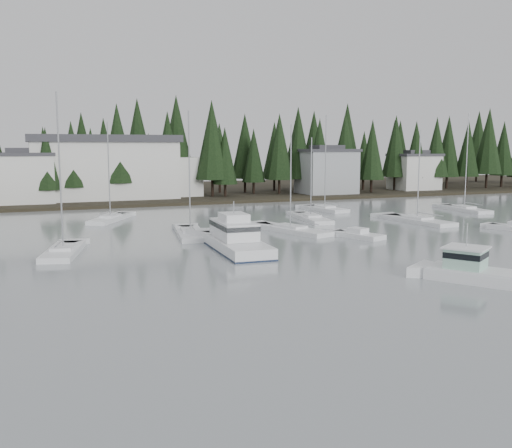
{
  "coord_description": "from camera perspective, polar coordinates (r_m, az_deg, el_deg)",
  "views": [
    {
      "loc": [
        -17.39,
        -18.94,
        9.38
      ],
      "look_at": [
        1.48,
        28.23,
        2.5
      ],
      "focal_mm": 40.0,
      "sensor_mm": 36.0,
      "label": 1
    }
  ],
  "objects": [
    {
      "name": "ground",
      "position": [
        27.37,
        19.95,
        -12.81
      ],
      "size": [
        260.0,
        260.0,
        0.0
      ],
      "primitive_type": "plane",
      "color": "gray",
      "rests_on": "ground"
    },
    {
      "name": "far_shore_land",
      "position": [
        117.61,
        -13.25,
        2.93
      ],
      "size": [
        240.0,
        54.0,
        1.0
      ],
      "primitive_type": "cube",
      "color": "black",
      "rests_on": "ground"
    },
    {
      "name": "conifer_treeline",
      "position": [
        106.79,
        -12.36,
        2.49
      ],
      "size": [
        200.0,
        22.0,
        20.0
      ],
      "primitive_type": null,
      "color": "black",
      "rests_on": "ground"
    },
    {
      "name": "house_west",
      "position": [
        98.06,
        -22.2,
        4.38
      ],
      "size": [
        9.54,
        7.42,
        8.75
      ],
      "color": "silver",
      "rests_on": "ground"
    },
    {
      "name": "house_east_a",
      "position": [
        110.76,
        7.06,
        5.34
      ],
      "size": [
        10.6,
        8.48,
        9.25
      ],
      "color": "#999EA0",
      "rests_on": "ground"
    },
    {
      "name": "house_east_b",
      "position": [
        124.49,
        15.55,
        5.14
      ],
      "size": [
        9.54,
        7.42,
        8.25
      ],
      "color": "silver",
      "rests_on": "ground"
    },
    {
      "name": "harbor_inn",
      "position": [
        102.37,
        -13.75,
        5.48
      ],
      "size": [
        29.5,
        11.5,
        10.9
      ],
      "color": "silver",
      "rests_on": "ground"
    },
    {
      "name": "cabin_cruiser_center",
      "position": [
        52.29,
        -2.1,
        -1.76
      ],
      "size": [
        4.39,
        12.23,
        5.18
      ],
      "rotation": [
        0.0,
        0.0,
        1.52
      ],
      "color": "white",
      "rests_on": "ground"
    },
    {
      "name": "lobster_boat_teal",
      "position": [
        42.89,
        21.79,
        -4.73
      ],
      "size": [
        6.96,
        8.6,
        4.64
      ],
      "rotation": [
        0.0,
        0.0,
        2.14
      ],
      "color": "white",
      "rests_on": "ground"
    },
    {
      "name": "sailboat_0",
      "position": [
        63.7,
        3.45,
        -0.72
      ],
      "size": [
        5.82,
        11.27,
        12.39
      ],
      "rotation": [
        0.0,
        0.0,
        1.87
      ],
      "color": "white",
      "rests_on": "ground"
    },
    {
      "name": "sailboat_1",
      "position": [
        85.3,
        6.89,
        1.4
      ],
      "size": [
        4.12,
        8.62,
        14.53
      ],
      "rotation": [
        0.0,
        0.0,
        1.73
      ],
      "color": "white",
      "rests_on": "ground"
    },
    {
      "name": "sailboat_2",
      "position": [
        74.17,
        5.48,
        0.45
      ],
      "size": [
        4.04,
        10.7,
        11.14
      ],
      "rotation": [
        0.0,
        0.0,
        1.43
      ],
      "color": "white",
      "rests_on": "ground"
    },
    {
      "name": "sailboat_4",
      "position": [
        53.08,
        -18.69,
        -2.78
      ],
      "size": [
        4.64,
        9.24,
        14.61
      ],
      "rotation": [
        0.0,
        0.0,
        1.33
      ],
      "color": "white",
      "rests_on": "ground"
    },
    {
      "name": "sailboat_5",
      "position": [
        74.37,
        15.8,
        0.21
      ],
      "size": [
        3.84,
        11.18,
        12.03
      ],
      "rotation": [
        0.0,
        0.0,
        1.65
      ],
      "color": "white",
      "rests_on": "ground"
    },
    {
      "name": "sailboat_6",
      "position": [
        75.47,
        -14.35,
        0.39
      ],
      "size": [
        6.91,
        9.76,
        13.07
      ],
      "rotation": [
        0.0,
        0.0,
        1.06
      ],
      "color": "white",
      "rests_on": "ground"
    },
    {
      "name": "sailboat_8",
      "position": [
        60.98,
        -6.58,
        -1.12
      ],
      "size": [
        4.27,
        10.3,
        13.68
      ],
      "rotation": [
        0.0,
        0.0,
        1.41
      ],
      "color": "white",
      "rests_on": "ground"
    },
    {
      "name": "sailboat_10",
      "position": [
        89.87,
        20.1,
        1.3
      ],
      "size": [
        3.54,
        10.01,
        14.79
      ],
      "rotation": [
        0.0,
        0.0,
        1.48
      ],
      "color": "white",
      "rests_on": "ground"
    },
    {
      "name": "runabout_1",
      "position": [
        60.4,
        10.12,
        -1.22
      ],
      "size": [
        3.99,
        6.11,
        1.42
      ],
      "rotation": [
        0.0,
        0.0,
        1.91
      ],
      "color": "white",
      "rests_on": "ground"
    }
  ]
}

